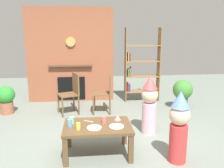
{
  "coord_description": "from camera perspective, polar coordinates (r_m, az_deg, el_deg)",
  "views": [
    {
      "loc": [
        -0.26,
        -3.51,
        1.77
      ],
      "look_at": [
        0.15,
        0.4,
        0.91
      ],
      "focal_mm": 37.54,
      "sensor_mm": 36.0,
      "label": 1
    }
  ],
  "objects": [
    {
      "name": "ground_plane",
      "position": [
        3.94,
        -1.62,
        -14.29
      ],
      "size": [
        12.0,
        12.0,
        0.0
      ],
      "primitive_type": "plane",
      "color": "gray"
    },
    {
      "name": "brick_fireplace_feature",
      "position": [
        6.16,
        -10.06,
        6.83
      ],
      "size": [
        2.2,
        0.28,
        2.4
      ],
      "color": "#935138",
      "rests_on": "ground_plane"
    },
    {
      "name": "bookshelf",
      "position": [
        6.13,
        6.84,
        3.94
      ],
      "size": [
        0.9,
        0.28,
        1.9
      ],
      "color": "olive",
      "rests_on": "ground_plane"
    },
    {
      "name": "coffee_table",
      "position": [
        3.49,
        -3.55,
        -11.08
      ],
      "size": [
        0.98,
        0.66,
        0.46
      ],
      "color": "brown",
      "rests_on": "ground_plane"
    },
    {
      "name": "paper_cup_near_left",
      "position": [
        3.43,
        -10.26,
        -9.32
      ],
      "size": [
        0.07,
        0.07,
        0.11
      ],
      "primitive_type": "cylinder",
      "color": "#669EE0",
      "rests_on": "coffee_table"
    },
    {
      "name": "paper_cup_near_right",
      "position": [
        3.51,
        -1.99,
        -8.7
      ],
      "size": [
        0.06,
        0.06,
        0.1
      ],
      "primitive_type": "cylinder",
      "color": "#E5666B",
      "rests_on": "coffee_table"
    },
    {
      "name": "paper_cup_center",
      "position": [
        3.54,
        -9.81,
        -8.71
      ],
      "size": [
        0.07,
        0.07,
        0.1
      ],
      "primitive_type": "cylinder",
      "color": "#8CD18C",
      "rests_on": "coffee_table"
    },
    {
      "name": "paper_cup_far_left",
      "position": [
        3.32,
        -8.24,
        -10.14
      ],
      "size": [
        0.06,
        0.06,
        0.1
      ],
      "primitive_type": "cylinder",
      "color": "#F2CC4C",
      "rests_on": "coffee_table"
    },
    {
      "name": "paper_plate_front",
      "position": [
        3.35,
        -4.38,
        -10.57
      ],
      "size": [
        0.21,
        0.21,
        0.01
      ],
      "primitive_type": "cylinder",
      "color": "white",
      "rests_on": "coffee_table"
    },
    {
      "name": "paper_plate_rear",
      "position": [
        3.39,
        1.11,
        -10.26
      ],
      "size": [
        0.21,
        0.21,
        0.01
      ],
      "primitive_type": "cylinder",
      "color": "white",
      "rests_on": "coffee_table"
    },
    {
      "name": "birthday_cake_slice",
      "position": [
        3.63,
        1.36,
        -8.14
      ],
      "size": [
        0.1,
        0.1,
        0.08
      ],
      "primitive_type": "cone",
      "color": "pink",
      "rests_on": "coffee_table"
    },
    {
      "name": "table_fork",
      "position": [
        3.6,
        -5.73,
        -9.0
      ],
      "size": [
        0.14,
        0.09,
        0.01
      ],
      "primitive_type": "cube",
      "rotation": [
        0.0,
        0.0,
        2.62
      ],
      "color": "silver",
      "rests_on": "coffee_table"
    },
    {
      "name": "child_with_cone_hat",
      "position": [
        3.36,
        16.0,
        -9.64
      ],
      "size": [
        0.28,
        0.28,
        1.02
      ],
      "rotation": [
        0.0,
        0.0,
        2.86
      ],
      "color": "#D13838",
      "rests_on": "ground_plane"
    },
    {
      "name": "child_in_pink",
      "position": [
        4.18,
        9.11,
        -4.68
      ],
      "size": [
        0.29,
        0.29,
        1.05
      ],
      "rotation": [
        0.0,
        0.0,
        -2.53
      ],
      "color": "#EAB2C6",
      "rests_on": "ground_plane"
    },
    {
      "name": "dining_chair_left",
      "position": [
        5.24,
        -9.72,
        -1.7
      ],
      "size": [
        0.52,
        0.52,
        0.9
      ],
      "rotation": [
        0.0,
        0.0,
        3.5
      ],
      "color": "brown",
      "rests_on": "ground_plane"
    },
    {
      "name": "dining_chair_middle",
      "position": [
        5.22,
        -1.47,
        -1.58
      ],
      "size": [
        0.43,
        0.43,
        0.9
      ],
      "rotation": [
        0.0,
        0.0,
        3.06
      ],
      "color": "brown",
      "rests_on": "ground_plane"
    },
    {
      "name": "potted_plant_tall",
      "position": [
        5.74,
        16.8,
        -1.86
      ],
      "size": [
        0.46,
        0.46,
        0.69
      ],
      "color": "#4C5660",
      "rests_on": "ground_plane"
    },
    {
      "name": "potted_plant_short",
      "position": [
        5.68,
        -24.41,
        -3.17
      ],
      "size": [
        0.39,
        0.39,
        0.63
      ],
      "color": "#9E5B42",
      "rests_on": "ground_plane"
    }
  ]
}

